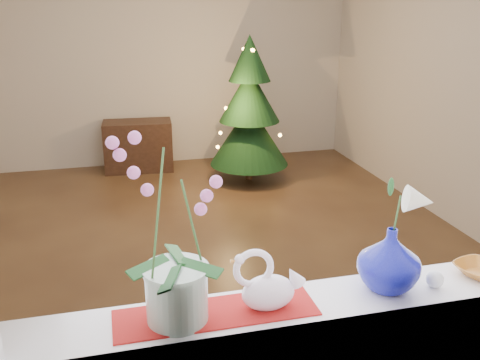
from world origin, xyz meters
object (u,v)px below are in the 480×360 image
object	(u,v)px
amber_dish	(479,271)
side_table	(138,146)
xmas_tree	(249,110)
orchid_pot	(174,231)
swan	(268,280)
blue_vase	(390,255)
paperweight	(435,279)

from	to	relation	value
amber_dish	side_table	xyz separation A→B (m)	(-1.03, 4.59, -0.65)
amber_dish	xmas_tree	distance (m)	3.95
amber_dish	xmas_tree	size ratio (longest dim) A/B	0.09
orchid_pot	amber_dish	world-z (taller)	orchid_pot
swan	amber_dish	distance (m)	0.87
blue_vase	paperweight	distance (m)	0.21
blue_vase	side_table	xyz separation A→B (m)	(-0.63, 4.60, -0.77)
swan	paperweight	world-z (taller)	swan
blue_vase	paperweight	world-z (taller)	blue_vase
amber_dish	side_table	bearing A→B (deg)	102.64
xmas_tree	side_table	bearing A→B (deg)	150.92
swan	side_table	distance (m)	4.68
swan	amber_dish	xyz separation A→B (m)	(0.87, 0.02, -0.09)
blue_vase	xmas_tree	distance (m)	3.99
paperweight	xmas_tree	size ratio (longest dim) A/B	0.04
xmas_tree	side_table	distance (m)	1.43
orchid_pot	paperweight	world-z (taller)	orchid_pot
swan	amber_dish	bearing A→B (deg)	-22.21
blue_vase	paperweight	size ratio (longest dim) A/B	4.27
orchid_pot	blue_vase	size ratio (longest dim) A/B	2.35
blue_vase	orchid_pot	bearing A→B (deg)	-179.02
swan	paperweight	size ratio (longest dim) A/B	3.96
blue_vase	paperweight	xyz separation A→B (m)	(0.18, -0.04, -0.11)
blue_vase	xmas_tree	size ratio (longest dim) A/B	0.18
side_table	paperweight	bearing A→B (deg)	-75.99
blue_vase	swan	bearing A→B (deg)	-178.00
swan	blue_vase	distance (m)	0.47
orchid_pot	side_table	distance (m)	4.71
amber_dish	side_table	size ratio (longest dim) A/B	0.19
blue_vase	side_table	distance (m)	4.70
orchid_pot	blue_vase	world-z (taller)	orchid_pot
xmas_tree	paperweight	bearing A→B (deg)	-95.21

